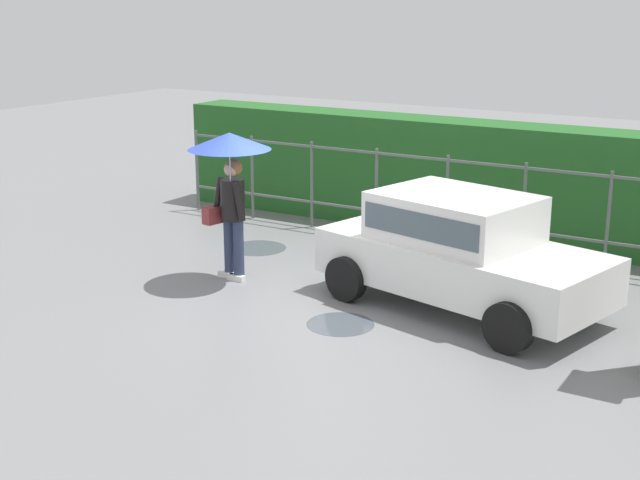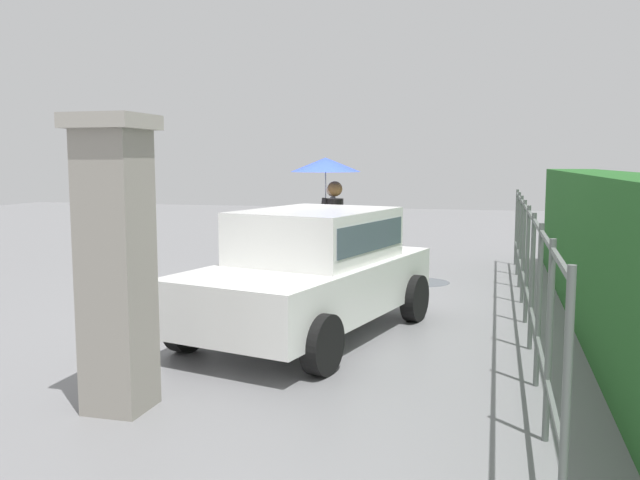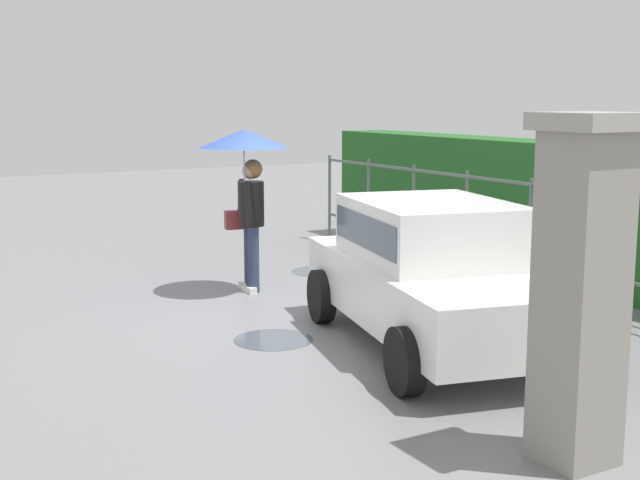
% 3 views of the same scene
% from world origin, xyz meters
% --- Properties ---
extents(ground_plane, '(40.00, 40.00, 0.00)m').
position_xyz_m(ground_plane, '(0.00, 0.00, 0.00)').
color(ground_plane, slate).
extents(car, '(3.98, 2.54, 1.48)m').
position_xyz_m(car, '(1.69, 0.51, 0.80)').
color(car, white).
rests_on(car, ground).
extents(pedestrian, '(1.15, 1.15, 2.11)m').
position_xyz_m(pedestrian, '(-1.46, -0.10, 1.65)').
color(pedestrian, '#2D3856').
rests_on(pedestrian, ground).
extents(gate_pillar, '(0.60, 0.60, 2.42)m').
position_xyz_m(gate_pillar, '(4.44, -0.38, 1.24)').
color(gate_pillar, gray).
rests_on(gate_pillar, ground).
extents(fence_section, '(10.06, 0.05, 1.50)m').
position_xyz_m(fence_section, '(0.46, 2.99, 0.83)').
color(fence_section, '#59605B').
rests_on(fence_section, ground).
extents(hedge_row, '(11.01, 0.90, 1.90)m').
position_xyz_m(hedge_row, '(0.46, 4.00, 0.95)').
color(hedge_row, '#235B23').
rests_on(hedge_row, ground).
extents(puddle_near, '(0.84, 0.84, 0.00)m').
position_xyz_m(puddle_near, '(0.71, -0.83, 0.00)').
color(puddle_near, '#4C545B').
rests_on(puddle_near, ground).
extents(puddle_far, '(0.91, 0.91, 0.00)m').
position_xyz_m(puddle_far, '(-2.09, 1.41, 0.00)').
color(puddle_far, '#4C545B').
rests_on(puddle_far, ground).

